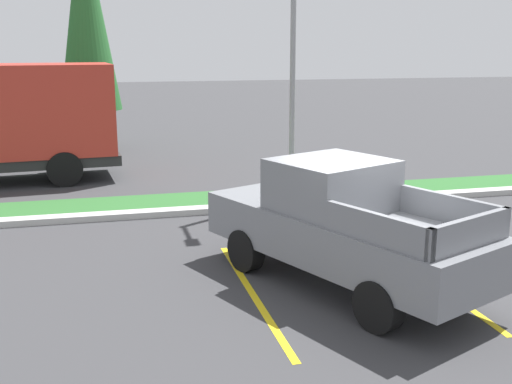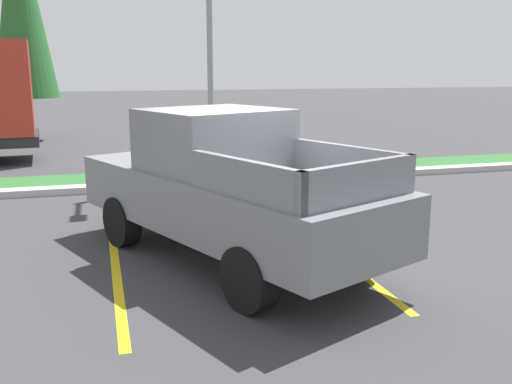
% 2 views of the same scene
% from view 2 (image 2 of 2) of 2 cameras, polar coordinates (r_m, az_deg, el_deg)
% --- Properties ---
extents(ground_plane, '(120.00, 120.00, 0.00)m').
position_cam_2_polar(ground_plane, '(8.35, -0.75, -6.25)').
color(ground_plane, '#38383A').
extents(parking_line_near, '(0.12, 4.80, 0.01)m').
position_cam_2_polar(parking_line_near, '(7.97, -13.82, -7.51)').
color(parking_line_near, yellow).
rests_on(parking_line_near, ground).
extents(parking_line_far, '(0.12, 4.80, 0.01)m').
position_cam_2_polar(parking_line_far, '(8.60, 7.37, -5.76)').
color(parking_line_far, yellow).
rests_on(parking_line_far, ground).
extents(curb_strip, '(56.00, 0.40, 0.15)m').
position_cam_2_polar(curb_strip, '(13.07, -6.38, 0.87)').
color(curb_strip, '#B2B2AD').
rests_on(curb_strip, ground).
extents(grass_median, '(56.00, 1.80, 0.06)m').
position_cam_2_polar(grass_median, '(14.14, -7.10, 1.54)').
color(grass_median, '#2D662D').
rests_on(grass_median, ground).
extents(pickup_truck_main, '(3.83, 5.53, 2.10)m').
position_cam_2_polar(pickup_truck_main, '(7.91, -3.09, 0.50)').
color(pickup_truck_main, black).
rests_on(pickup_truck_main, ground).
extents(street_light, '(0.24, 1.49, 7.22)m').
position_cam_2_polar(street_light, '(13.74, -4.58, 18.60)').
color(street_light, gray).
rests_on(street_light, ground).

